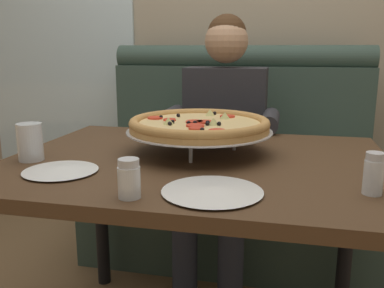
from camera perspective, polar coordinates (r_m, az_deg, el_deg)
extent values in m
cube|color=tan|center=(2.85, 7.53, 18.58)|extent=(6.00, 0.12, 2.80)
cube|color=white|center=(3.18, -17.84, 17.49)|extent=(1.10, 0.02, 2.80)
cube|color=#384C42|center=(2.31, 4.97, -9.62)|extent=(1.50, 0.60, 0.46)
cube|color=#384C42|center=(2.56, 6.39, 3.18)|extent=(1.50, 0.18, 0.65)
cylinder|color=#384C42|center=(2.52, 6.61, 11.61)|extent=(1.50, 0.14, 0.14)
cube|color=#4C331E|center=(1.38, 0.66, -2.78)|extent=(1.23, 0.95, 0.04)
cylinder|color=black|center=(2.04, -12.23, -9.07)|extent=(0.06, 0.06, 0.72)
cylinder|color=black|center=(1.89, 20.25, -11.52)|extent=(0.06, 0.06, 0.72)
cube|color=#2D3342|center=(1.98, 3.54, -4.13)|extent=(0.34, 0.40, 0.15)
cylinder|color=#2D3342|center=(1.89, -0.99, -15.03)|extent=(0.11, 0.11, 0.46)
cylinder|color=#2D3342|center=(1.85, 5.26, -15.61)|extent=(0.11, 0.11, 0.46)
cube|color=#2D2D33|center=(2.14, 4.58, 2.82)|extent=(0.40, 0.22, 0.56)
cylinder|color=#2D2D33|center=(1.97, -2.99, 3.69)|extent=(0.08, 0.28, 0.08)
cylinder|color=#2D2D33|center=(1.90, 10.54, 3.14)|extent=(0.08, 0.28, 0.08)
sphere|color=tan|center=(2.09, 4.70, 13.73)|extent=(0.21, 0.21, 0.21)
sphere|color=#472D19|center=(2.10, 4.76, 14.68)|extent=(0.19, 0.19, 0.19)
cylinder|color=silver|center=(1.32, -0.18, -0.96)|extent=(0.01, 0.01, 0.08)
cylinder|color=silver|center=(1.53, -2.64, 0.97)|extent=(0.01, 0.01, 0.08)
cylinder|color=silver|center=(1.49, 5.76, 0.57)|extent=(0.01, 0.01, 0.08)
torus|color=silver|center=(1.44, 0.99, 1.47)|extent=(0.27, 0.27, 0.01)
cylinder|color=silver|center=(1.44, 0.99, 1.79)|extent=(0.50, 0.50, 0.00)
cylinder|color=tan|center=(1.44, 1.00, 2.22)|extent=(0.47, 0.47, 0.02)
torus|color=tan|center=(1.43, 1.00, 2.96)|extent=(0.48, 0.48, 0.03)
cylinder|color=#E5C17A|center=(1.43, 1.00, 2.77)|extent=(0.41, 0.41, 0.01)
cylinder|color=red|center=(1.51, -5.02, 3.56)|extent=(0.05, 0.05, 0.01)
cylinder|color=red|center=(1.31, 0.56, 2.13)|extent=(0.05, 0.05, 0.01)
cylinder|color=red|center=(1.55, 4.84, 3.77)|extent=(0.05, 0.05, 0.01)
cylinder|color=red|center=(1.47, -3.07, 3.32)|extent=(0.04, 0.04, 0.01)
cylinder|color=red|center=(1.27, 3.44, 1.81)|extent=(0.05, 0.05, 0.01)
cylinder|color=red|center=(1.42, 1.68, 3.03)|extent=(0.06, 0.06, 0.01)
cylinder|color=red|center=(1.36, 0.44, 2.54)|extent=(0.06, 0.06, 0.01)
cylinder|color=red|center=(1.43, 0.32, 3.05)|extent=(0.06, 0.06, 0.01)
sphere|color=black|center=(1.38, 2.88, 2.82)|extent=(0.01, 0.01, 0.01)
sphere|color=black|center=(1.39, 0.40, 2.93)|extent=(0.01, 0.01, 0.01)
sphere|color=black|center=(1.41, -2.66, 3.04)|extent=(0.01, 0.01, 0.01)
sphere|color=black|center=(1.60, 3.10, 4.20)|extent=(0.01, 0.01, 0.01)
sphere|color=black|center=(1.39, -0.46, 2.89)|extent=(0.01, 0.01, 0.01)
sphere|color=black|center=(1.51, -4.22, 3.68)|extent=(0.01, 0.01, 0.01)
sphere|color=black|center=(1.54, -1.87, 3.91)|extent=(0.01, 0.01, 0.01)
sphere|color=black|center=(1.37, 2.09, 2.77)|extent=(0.01, 0.01, 0.01)
sphere|color=black|center=(1.38, -3.04, 2.79)|extent=(0.01, 0.01, 0.01)
sphere|color=black|center=(1.40, 2.14, 2.94)|extent=(0.01, 0.01, 0.01)
sphere|color=black|center=(1.37, 3.70, 2.76)|extent=(0.01, 0.01, 0.01)
sphere|color=black|center=(1.27, 1.39, 1.96)|extent=(0.01, 0.01, 0.01)
cone|color=#CCC675|center=(1.38, 2.94, 3.07)|extent=(0.04, 0.04, 0.02)
cone|color=#CCC675|center=(1.51, 4.48, 3.89)|extent=(0.04, 0.04, 0.02)
cone|color=#CCC675|center=(1.58, 2.57, 4.32)|extent=(0.04, 0.04, 0.02)
cone|color=#CCC675|center=(1.39, -3.22, 3.16)|extent=(0.04, 0.04, 0.02)
cylinder|color=white|center=(1.03, -8.52, -5.17)|extent=(0.06, 0.06, 0.08)
cylinder|color=#A82D19|center=(1.03, -8.49, -6.05)|extent=(0.05, 0.05, 0.04)
cylinder|color=silver|center=(1.01, -8.61, -2.55)|extent=(0.05, 0.05, 0.02)
cylinder|color=white|center=(1.13, 23.39, -4.18)|extent=(0.05, 0.05, 0.09)
cylinder|color=silver|center=(1.13, 23.33, -4.88)|extent=(0.04, 0.04, 0.06)
cylinder|color=silver|center=(1.12, 23.63, -1.56)|extent=(0.04, 0.04, 0.02)
cylinder|color=white|center=(1.29, -17.39, -3.53)|extent=(0.15, 0.15, 0.01)
cone|color=white|center=(1.29, -17.42, -3.15)|extent=(0.22, 0.22, 0.01)
cylinder|color=white|center=(1.06, 2.76, -6.50)|extent=(0.18, 0.18, 0.01)
cone|color=white|center=(1.05, 2.77, -6.04)|extent=(0.26, 0.26, 0.01)
cylinder|color=silver|center=(1.44, -21.11, 0.25)|extent=(0.08, 0.08, 0.12)
cylinder|color=gold|center=(1.45, -21.02, -0.95)|extent=(0.07, 0.07, 0.06)
cylinder|color=black|center=(4.10, -14.65, -0.12)|extent=(0.02, 0.02, 0.44)
cylinder|color=black|center=(3.86, -16.11, -0.98)|extent=(0.02, 0.02, 0.44)
cylinder|color=black|center=(4.00, -11.21, -0.24)|extent=(0.02, 0.02, 0.44)
cylinder|color=black|center=(3.77, -12.49, -1.13)|extent=(0.02, 0.02, 0.44)
cylinder|color=black|center=(3.89, -13.79, 2.66)|extent=(0.40, 0.40, 0.02)
cube|color=black|center=(3.80, -11.70, 5.63)|extent=(0.05, 0.32, 0.42)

